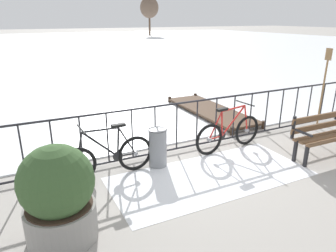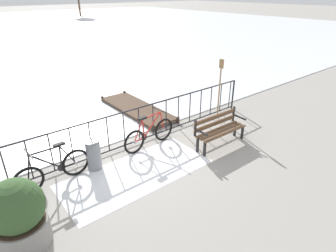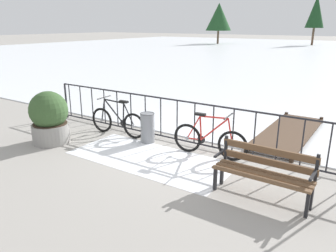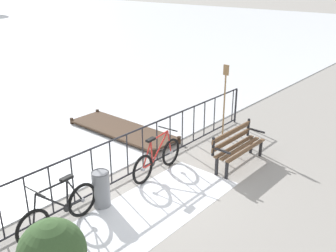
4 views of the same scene
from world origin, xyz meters
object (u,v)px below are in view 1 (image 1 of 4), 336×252
at_px(park_bench, 326,131).
at_px(oar_upright, 324,84).
at_px(bicycle_near_railing, 229,133).
at_px(planter_with_shrub, 58,195).
at_px(trash_bin, 158,147).
at_px(bicycle_second, 108,157).

distance_m(park_bench, oar_upright, 1.92).
relative_size(bicycle_near_railing, oar_upright, 0.86).
xyz_separation_m(planter_with_shrub, trash_bin, (1.94, 1.33, -0.25)).
bearing_deg(park_bench, bicycle_second, 165.79).
relative_size(planter_with_shrub, oar_upright, 0.64).
bearing_deg(trash_bin, planter_with_shrub, -145.56).
xyz_separation_m(park_bench, planter_with_shrub, (-5.15, -0.26, 0.11)).
xyz_separation_m(planter_with_shrub, oar_upright, (6.49, 1.48, 0.51)).
bearing_deg(trash_bin, bicycle_second, -179.17).
xyz_separation_m(bicycle_near_railing, park_bench, (1.56, -1.10, 0.14)).
bearing_deg(bicycle_second, bicycle_near_railing, 0.87).
bearing_deg(park_bench, bicycle_near_railing, 144.86).
height_order(bicycle_near_railing, trash_bin, bicycle_near_railing).
height_order(bicycle_second, park_bench, bicycle_second).
relative_size(bicycle_near_railing, park_bench, 1.06).
bearing_deg(bicycle_second, trash_bin, 0.83).
distance_m(bicycle_near_railing, planter_with_shrub, 3.85).
bearing_deg(oar_upright, trash_bin, -178.09).
bearing_deg(oar_upright, planter_with_shrub, -167.14).
bearing_deg(bicycle_second, planter_with_shrub, -126.58).
height_order(bicycle_second, planter_with_shrub, planter_with_shrub).
relative_size(bicycle_second, planter_with_shrub, 1.35).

